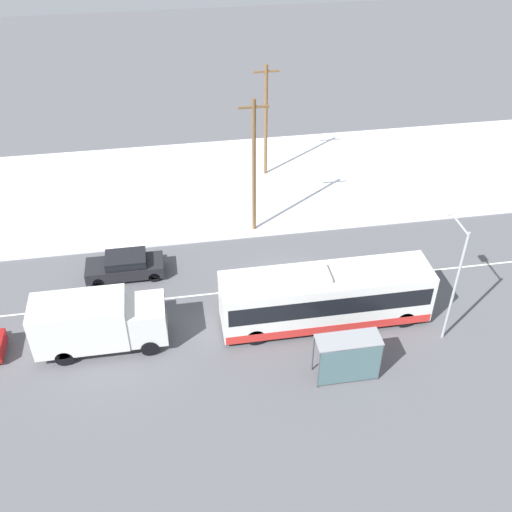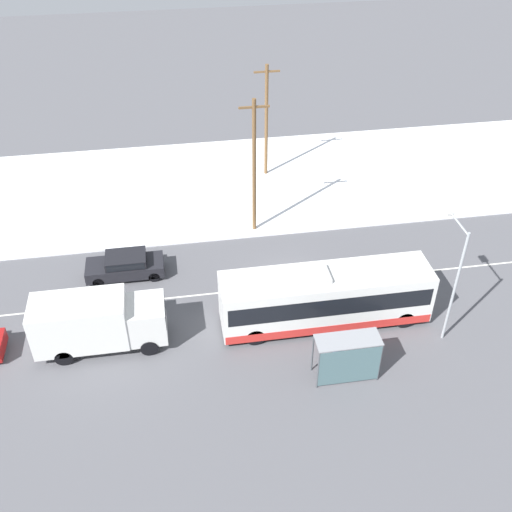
# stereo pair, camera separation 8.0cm
# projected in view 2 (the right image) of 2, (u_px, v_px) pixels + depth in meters

# --- Properties ---
(ground_plane) EXTENTS (120.00, 120.00, 0.00)m
(ground_plane) POSITION_uv_depth(u_px,v_px,m) (288.00, 286.00, 34.52)
(ground_plane) COLOR #56565B
(snow_lot) EXTENTS (80.00, 13.81, 0.12)m
(snow_lot) POSITION_uv_depth(u_px,v_px,m) (255.00, 182.00, 43.94)
(snow_lot) COLOR white
(snow_lot) RESTS_ON ground_plane
(lane_marking_center) EXTENTS (60.00, 0.12, 0.00)m
(lane_marking_center) POSITION_uv_depth(u_px,v_px,m) (288.00, 286.00, 34.52)
(lane_marking_center) COLOR silver
(lane_marking_center) RESTS_ON ground_plane
(city_bus) EXTENTS (10.98, 2.57, 3.34)m
(city_bus) POSITION_uv_depth(u_px,v_px,m) (325.00, 297.00, 31.23)
(city_bus) COLOR white
(city_bus) RESTS_ON ground_plane
(box_truck) EXTENTS (6.51, 2.30, 3.01)m
(box_truck) POSITION_uv_depth(u_px,v_px,m) (96.00, 321.00, 29.72)
(box_truck) COLOR silver
(box_truck) RESTS_ON ground_plane
(sedan_car) EXTENTS (4.47, 1.80, 1.45)m
(sedan_car) POSITION_uv_depth(u_px,v_px,m) (125.00, 265.00, 34.81)
(sedan_car) COLOR black
(sedan_car) RESTS_ON ground_plane
(pedestrian_at_stop) EXTENTS (0.57, 0.25, 1.57)m
(pedestrian_at_stop) POSITION_uv_depth(u_px,v_px,m) (339.00, 348.00, 29.24)
(pedestrian_at_stop) COLOR #23232D
(pedestrian_at_stop) RESTS_ON ground_plane
(bus_shelter) EXTENTS (3.07, 1.20, 2.40)m
(bus_shelter) POSITION_uv_depth(u_px,v_px,m) (349.00, 355.00, 27.90)
(bus_shelter) COLOR gray
(bus_shelter) RESTS_ON ground_plane
(streetlamp) EXTENTS (0.36, 2.53, 6.63)m
(streetlamp) POSITION_uv_depth(u_px,v_px,m) (454.00, 267.00, 29.02)
(streetlamp) COLOR #9EA3A8
(streetlamp) RESTS_ON ground_plane
(utility_pole_roadside) EXTENTS (1.80, 0.24, 8.97)m
(utility_pole_roadside) POSITION_uv_depth(u_px,v_px,m) (254.00, 166.00, 36.24)
(utility_pole_roadside) COLOR brown
(utility_pole_roadside) RESTS_ON ground_plane
(utility_pole_snowlot) EXTENTS (1.80, 0.24, 8.36)m
(utility_pole_snowlot) POSITION_uv_depth(u_px,v_px,m) (266.00, 120.00, 42.30)
(utility_pole_snowlot) COLOR brown
(utility_pole_snowlot) RESTS_ON ground_plane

